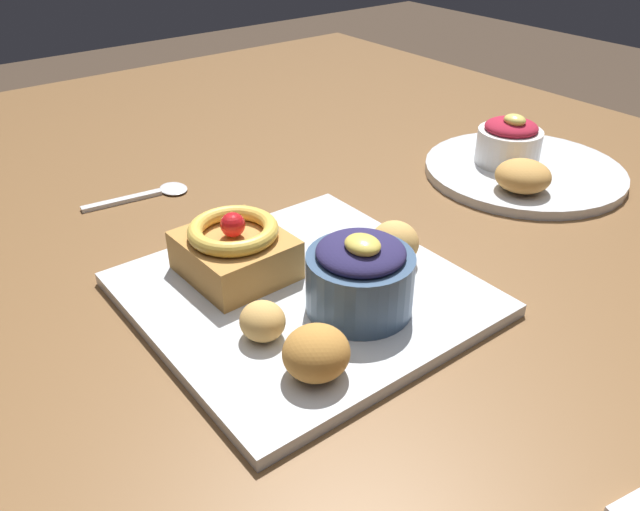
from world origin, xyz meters
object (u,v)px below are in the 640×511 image
cake_slice (235,249)px  back_ramekin (509,141)px  back_pastry (523,176)px  fritter_back (316,353)px  back_plate (524,171)px  fritter_middle (263,321)px  front_plate (303,294)px  spoon (152,194)px  berry_ramekin (360,276)px  fritter_front (395,243)px

cake_slice → back_ramekin: size_ratio=1.23×
back_pastry → fritter_back: bearing=-74.6°
back_plate → back_pastry: 0.08m
fritter_middle → back_pastry: back_pastry is taller
front_plate → spoon: size_ratio=2.22×
berry_ramekin → fritter_front: berry_ramekin is taller
berry_ramekin → spoon: bearing=-173.9°
fritter_middle → spoon: (-0.32, 0.05, -0.03)m
front_plate → back_pastry: bearing=91.5°
cake_slice → berry_ramekin: size_ratio=1.09×
front_plate → cake_slice: size_ratio=2.81×
fritter_back → berry_ramekin: bearing=118.8°
back_ramekin → spoon: back_ramekin is taller
fritter_front → back_ramekin: size_ratio=0.58×
cake_slice → fritter_back: 0.16m
fritter_middle → back_plate: 0.46m
back_ramekin → fritter_back: bearing=-68.8°
cake_slice → front_plate: bearing=29.5°
front_plate → back_plate: bearing=97.1°
front_plate → fritter_back: (0.10, -0.06, 0.03)m
cake_slice → spoon: 0.23m
front_plate → berry_ramekin: size_ratio=3.05×
back_ramekin → back_pastry: 0.08m
front_plate → fritter_back: fritter_back is taller
front_plate → back_plate: same height
fritter_front → back_plate: bearing=102.5°
front_plate → berry_ramekin: (0.05, 0.02, 0.04)m
fritter_middle → back_plate: fritter_middle is taller
berry_ramekin → back_plate: 0.38m
cake_slice → back_pastry: 0.37m
berry_ramekin → fritter_middle: bearing=-101.5°
back_pastry → fritter_front: bearing=-84.0°
back_plate → back_pastry: back_pastry is taller
berry_ramekin → fritter_back: bearing=-61.2°
fritter_front → back_pastry: 0.23m
cake_slice → berry_ramekin: berry_ramekin is taller
fritter_front → back_pastry: fritter_front is taller
front_plate → fritter_middle: size_ratio=7.29×
front_plate → back_ramekin: size_ratio=3.47×
fritter_front → back_ramekin: back_ramekin is taller
back_pastry → fritter_middle: bearing=-83.5°
back_ramekin → back_pastry: (0.06, -0.05, -0.01)m
berry_ramekin → fritter_front: bearing=116.3°
front_plate → berry_ramekin: berry_ramekin is taller
spoon → fritter_back: bearing=-89.6°
back_plate → fritter_back: bearing=-71.9°
fritter_back → back_plate: size_ratio=0.21×
back_pastry → cake_slice: bearing=-98.1°
cake_slice → back_plate: cake_slice is taller
cake_slice → fritter_middle: bearing=-18.9°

